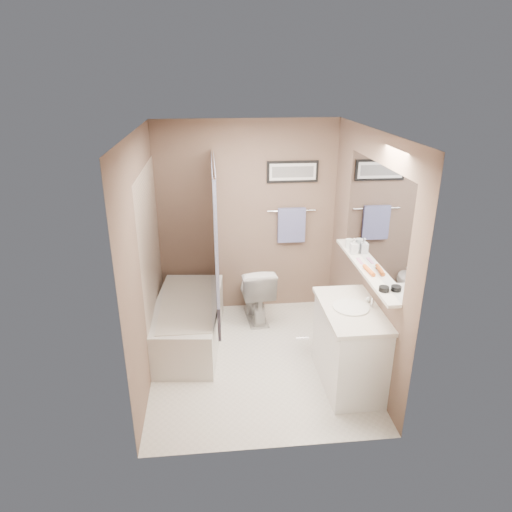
{
  "coord_description": "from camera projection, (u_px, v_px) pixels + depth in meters",
  "views": [
    {
      "loc": [
        -0.43,
        -4.12,
        2.89
      ],
      "look_at": [
        0.0,
        0.15,
        1.15
      ],
      "focal_mm": 32.0,
      "sensor_mm": 36.0,
      "label": 1
    }
  ],
  "objects": [
    {
      "name": "mirror",
      "position": [
        375.0,
        217.0,
        4.28
      ],
      "size": [
        0.02,
        1.6,
        1.0
      ],
      "primitive_type": "cube",
      "color": "silver",
      "rests_on": "wall_right"
    },
    {
      "name": "ceiling",
      "position": [
        258.0,
        134.0,
        4.03
      ],
      "size": [
        2.2,
        2.5,
        0.04
      ],
      "primitive_type": "cube",
      "color": "white",
      "rests_on": "wall_back"
    },
    {
      "name": "toilet",
      "position": [
        255.0,
        292.0,
        5.64
      ],
      "size": [
        0.47,
        0.74,
        0.72
      ],
      "primitive_type": "imported",
      "rotation": [
        0.0,
        0.0,
        3.23
      ],
      "color": "silver",
      "rests_on": "ground"
    },
    {
      "name": "curtain_lower",
      "position": [
        218.0,
        293.0,
        5.13
      ],
      "size": [
        0.03,
        1.45,
        0.36
      ],
      "primitive_type": "cube",
      "color": "#232441",
      "rests_on": "curtain_rod"
    },
    {
      "name": "door_handle",
      "position": [
        302.0,
        339.0,
        3.47
      ],
      "size": [
        0.1,
        0.02,
        0.02
      ],
      "primitive_type": "cylinder",
      "rotation": [
        0.0,
        1.57,
        0.0
      ],
      "color": "silver",
      "rests_on": "door"
    },
    {
      "name": "ground",
      "position": [
        257.0,
        360.0,
        4.92
      ],
      "size": [
        2.5,
        2.5,
        0.0
      ],
      "primitive_type": "plane",
      "color": "silver",
      "rests_on": "ground"
    },
    {
      "name": "wall_back",
      "position": [
        247.0,
        220.0,
        5.61
      ],
      "size": [
        2.2,
        0.04,
        2.4
      ],
      "primitive_type": "cube",
      "color": "brown",
      "rests_on": "ground"
    },
    {
      "name": "bathtub",
      "position": [
        188.0,
        322.0,
        5.17
      ],
      "size": [
        0.85,
        1.56,
        0.5
      ],
      "primitive_type": "cube",
      "rotation": [
        0.0,
        0.0,
        -0.1
      ],
      "color": "silver",
      "rests_on": "ground"
    },
    {
      "name": "hair_brush_front",
      "position": [
        369.0,
        270.0,
        4.33
      ],
      "size": [
        0.06,
        0.22,
        0.04
      ],
      "primitive_type": "cylinder",
      "rotation": [
        1.57,
        0.0,
        0.08
      ],
      "color": "orange",
      "rests_on": "shelf"
    },
    {
      "name": "candle_bowl_near",
      "position": [
        384.0,
        289.0,
        3.96
      ],
      "size": [
        0.09,
        0.09,
        0.04
      ],
      "primitive_type": "cylinder",
      "color": "black",
      "rests_on": "shelf"
    },
    {
      "name": "art_mat",
      "position": [
        293.0,
        172.0,
        5.43
      ],
      "size": [
        0.56,
        0.0,
        0.2
      ],
      "primitive_type": "cube",
      "color": "white",
      "rests_on": "art_frame"
    },
    {
      "name": "towel",
      "position": [
        292.0,
        225.0,
        5.66
      ],
      "size": [
        0.34,
        0.05,
        0.44
      ],
      "primitive_type": "cube",
      "color": "#8B93CB",
      "rests_on": "towel_bar"
    },
    {
      "name": "vanity",
      "position": [
        349.0,
        348.0,
        4.42
      ],
      "size": [
        0.52,
        0.91,
        0.8
      ],
      "primitive_type": "cube",
      "rotation": [
        0.0,
        0.0,
        0.02
      ],
      "color": "white",
      "rests_on": "ground"
    },
    {
      "name": "shelf",
      "position": [
        364.0,
        268.0,
        4.47
      ],
      "size": [
        0.12,
        1.6,
        0.03
      ],
      "primitive_type": "cube",
      "color": "silver",
      "rests_on": "wall_right"
    },
    {
      "name": "glass_jar",
      "position": [
        349.0,
        244.0,
        4.92
      ],
      "size": [
        0.08,
        0.08,
        0.1
      ],
      "primitive_type": "cylinder",
      "color": "silver",
      "rests_on": "shelf"
    },
    {
      "name": "curtain_rod",
      "position": [
        213.0,
        162.0,
        4.58
      ],
      "size": [
        0.02,
        1.55,
        0.02
      ],
      "primitive_type": "cylinder",
      "rotation": [
        1.57,
        0.0,
        0.0
      ],
      "color": "silver",
      "rests_on": "wall_left"
    },
    {
      "name": "faucet_knob",
      "position": [
        368.0,
        299.0,
        4.36
      ],
      "size": [
        0.05,
        0.05,
        0.05
      ],
      "primitive_type": "sphere",
      "color": "silver",
      "rests_on": "countertop"
    },
    {
      "name": "tile_surround",
      "position": [
        152.0,
        261.0,
        4.91
      ],
      "size": [
        0.02,
        1.55,
        2.0
      ],
      "primitive_type": "cube",
      "color": "beige",
      "rests_on": "wall_left"
    },
    {
      "name": "faucet_spout",
      "position": [
        372.0,
        302.0,
        4.26
      ],
      "size": [
        0.02,
        0.02,
        0.1
      ],
      "primitive_type": "cylinder",
      "color": "silver",
      "rests_on": "countertop"
    },
    {
      "name": "curtain_upper",
      "position": [
        215.0,
        223.0,
        4.82
      ],
      "size": [
        0.03,
        1.45,
        1.28
      ],
      "primitive_type": "cube",
      "color": "silver",
      "rests_on": "curtain_rod"
    },
    {
      "name": "tub_rim",
      "position": [
        186.0,
        303.0,
        5.08
      ],
      "size": [
        0.56,
        1.36,
        0.02
      ],
      "primitive_type": "cube",
      "color": "beige",
      "rests_on": "bathtub"
    },
    {
      "name": "wall_right",
      "position": [
        364.0,
        253.0,
        4.58
      ],
      "size": [
        0.04,
        2.5,
        2.4
      ],
      "primitive_type": "cube",
      "color": "brown",
      "rests_on": "ground"
    },
    {
      "name": "pink_comb",
      "position": [
        360.0,
        261.0,
        4.59
      ],
      "size": [
        0.03,
        0.16,
        0.01
      ],
      "primitive_type": "cube",
      "rotation": [
        0.0,
        0.0,
        -0.02
      ],
      "color": "pink",
      "rests_on": "shelf"
    },
    {
      "name": "wall_front",
      "position": [
        275.0,
        320.0,
        3.34
      ],
      "size": [
        2.2,
        0.04,
        2.4
      ],
      "primitive_type": "cube",
      "color": "brown",
      "rests_on": "ground"
    },
    {
      "name": "towel_bar",
      "position": [
        292.0,
        211.0,
        5.61
      ],
      "size": [
        0.6,
        0.02,
        0.02
      ],
      "primitive_type": "cylinder",
      "rotation": [
        0.0,
        1.57,
        0.0
      ],
      "color": "silver",
      "rests_on": "wall_back"
    },
    {
      "name": "countertop",
      "position": [
        352.0,
        310.0,
        4.27
      ],
      "size": [
        0.54,
        0.96,
        0.04
      ],
      "primitive_type": "cube",
      "color": "beige",
      "rests_on": "vanity"
    },
    {
      "name": "door",
      "position": [
        347.0,
        340.0,
        3.45
      ],
      "size": [
        0.8,
        0.02,
        2.0
      ],
      "primitive_type": "cube",
      "color": "silver",
      "rests_on": "wall_front"
    },
    {
      "name": "soap_bottle",
      "position": [
        354.0,
        246.0,
        4.76
      ],
      "size": [
        0.08,
        0.08,
        0.17
      ],
      "primitive_type": "imported",
      "rotation": [
        0.0,
        0.0,
        0.05
      ],
      "color": "#999999",
      "rests_on": "shelf"
    },
    {
      "name": "art_image",
      "position": [
        293.0,
        172.0,
        5.43
      ],
      "size": [
        0.5,
        0.0,
        0.13
      ],
      "primitive_type": "cube",
      "color": "#595959",
      "rests_on": "art_mat"
    },
    {
      "name": "sink_basin",
      "position": [
        351.0,
        307.0,
        4.25
      ],
      "size": [
        0.34,
        0.34,
        0.01
      ],
      "primitive_type": "cylinder",
      "color": "silver",
      "rests_on": "countertop"
    },
    {
      "name": "art_frame",
      "position": [
        293.0,
        172.0,
        5.44
      ],
      "size": [
        0.62,
        0.02,
        0.26
      ],
      "primitive_type": "cube",
      "color": "black",
      "rests_on": "wall_back"
    },
    {
      "name": "wall_left",
      "position": [
        146.0,
        261.0,
        4.37
      ],
      "size": [
        0.04,
        2.5,
        2.4
      ],
      "primitive_type": "cube",
      "color": "brown",
      "rests_on": "ground"
    }
  ]
}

